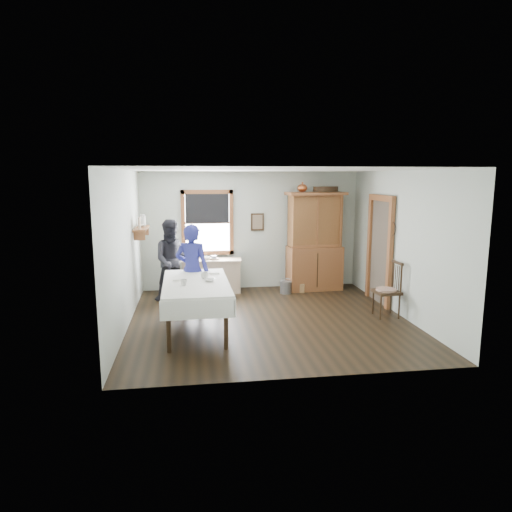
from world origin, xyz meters
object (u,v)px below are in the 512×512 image
at_px(china_hutch, 315,241).
at_px(pail, 286,287).
at_px(spindle_chair, 387,289).
at_px(wicker_basket, 298,287).
at_px(dining_table, 196,306).
at_px(work_counter, 212,276).
at_px(woman_blue, 192,274).
at_px(figure_dark, 173,263).

bearing_deg(china_hutch, pail, -162.06).
height_order(spindle_chair, wicker_basket, spindle_chair).
distance_m(dining_table, pail, 3.03).
xyz_separation_m(work_counter, wicker_basket, (1.93, -0.22, -0.28)).
distance_m(wicker_basket, woman_blue, 2.89).
xyz_separation_m(work_counter, figure_dark, (-0.83, -0.57, 0.41)).
height_order(dining_table, woman_blue, woman_blue).
height_order(work_counter, dining_table, dining_table).
relative_size(work_counter, dining_table, 0.62).
height_order(spindle_chair, woman_blue, woman_blue).
relative_size(pail, woman_blue, 0.17).
xyz_separation_m(pail, figure_dark, (-2.46, -0.23, 0.65)).
height_order(pail, wicker_basket, pail).
xyz_separation_m(work_counter, dining_table, (-0.38, -2.59, 0.05)).
bearing_deg(dining_table, spindle_chair, 4.90).
bearing_deg(figure_dark, wicker_basket, -0.41).
bearing_deg(woman_blue, dining_table, 112.13).
distance_m(work_counter, china_hutch, 2.47).
bearing_deg(wicker_basket, china_hutch, 22.03).
xyz_separation_m(dining_table, pail, (2.01, 2.25, -0.29)).
xyz_separation_m(wicker_basket, figure_dark, (-2.76, -0.35, 0.69)).
bearing_deg(dining_table, pail, 48.27).
distance_m(spindle_chair, pail, 2.49).
bearing_deg(woman_blue, work_counter, -85.93).
xyz_separation_m(china_hutch, wicker_basket, (-0.43, -0.17, -1.02)).
relative_size(work_counter, pail, 4.78).
xyz_separation_m(china_hutch, woman_blue, (-2.80, -1.67, -0.32)).
bearing_deg(pail, china_hutch, 21.65).
distance_m(work_counter, pail, 1.68).
relative_size(work_counter, china_hutch, 0.59).
relative_size(china_hutch, woman_blue, 1.40).
distance_m(pail, figure_dark, 2.55).
height_order(dining_table, wicker_basket, dining_table).
distance_m(work_counter, wicker_basket, 1.96).
xyz_separation_m(woman_blue, figure_dark, (-0.39, 1.14, -0.01)).
bearing_deg(wicker_basket, woman_blue, -147.79).
distance_m(spindle_chair, woman_blue, 3.62).
height_order(china_hutch, pail, china_hutch).
relative_size(pail, figure_dark, 0.17).
relative_size(spindle_chair, wicker_basket, 3.09).
relative_size(work_counter, spindle_chair, 1.27).
bearing_deg(work_counter, spindle_chair, -31.25).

